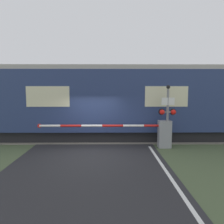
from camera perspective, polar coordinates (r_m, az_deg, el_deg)
The scene contains 5 objects.
ground_plane at distance 9.92m, azimuth -5.18°, elevation -10.62°, with size 80.00×80.00×0.00m, color #475638.
track_bed at distance 12.86m, azimuth -4.08°, elevation -6.57°, with size 36.00×3.20×0.13m.
train at distance 12.86m, azimuth 12.31°, elevation 2.57°, with size 21.76×3.02×4.07m.
crossing_barrier at distance 10.78m, azimuth 10.83°, elevation -5.30°, with size 6.42×0.44×1.32m.
signal_post at distance 10.63m, azimuth 14.31°, elevation -0.14°, with size 0.84×0.26×3.02m.
Camera 1 is at (0.79, -9.46, 2.87)m, focal length 35.00 mm.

